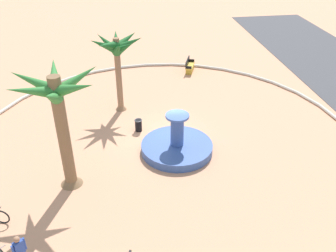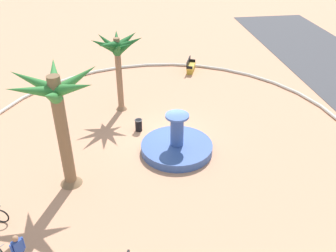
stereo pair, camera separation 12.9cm
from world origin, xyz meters
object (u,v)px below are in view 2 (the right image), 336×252
at_px(fountain, 177,146).
at_px(trash_bin, 139,125).
at_px(palm_tree_by_curb, 118,52).
at_px(palm_tree_near_fountain, 58,108).
at_px(bench_west, 191,67).
at_px(person_cyclist_helmet, 19,251).

height_order(fountain, trash_bin, fountain).
height_order(palm_tree_by_curb, trash_bin, palm_tree_by_curb).
distance_m(palm_tree_near_fountain, bench_west, 15.48).
bearing_deg(trash_bin, fountain, 38.03).
relative_size(palm_tree_by_curb, bench_west, 2.98).
bearing_deg(person_cyclist_helmet, palm_tree_by_curb, 161.15).
bearing_deg(bench_west, fountain, -14.86).
bearing_deg(bench_west, person_cyclist_helmet, -29.13).
bearing_deg(trash_bin, palm_tree_by_curb, -161.50).
distance_m(fountain, person_cyclist_helmet, 9.39).
bearing_deg(fountain, person_cyclist_helmet, -45.97).
relative_size(palm_tree_near_fountain, palm_tree_by_curb, 1.17).
relative_size(bench_west, trash_bin, 2.29).
relative_size(palm_tree_near_fountain, trash_bin, 7.95).
bearing_deg(trash_bin, palm_tree_near_fountain, -39.50).
xyz_separation_m(palm_tree_near_fountain, palm_tree_by_curb, (-7.01, 2.64, -0.17)).
xyz_separation_m(palm_tree_by_curb, trash_bin, (2.71, 0.91, -3.52)).
xyz_separation_m(fountain, trash_bin, (-2.39, -1.87, 0.07)).
height_order(fountain, person_cyclist_helmet, fountain).
height_order(palm_tree_by_curb, person_cyclist_helmet, palm_tree_by_curb).
bearing_deg(bench_west, trash_bin, -29.59).
bearing_deg(trash_bin, bench_west, 150.41).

